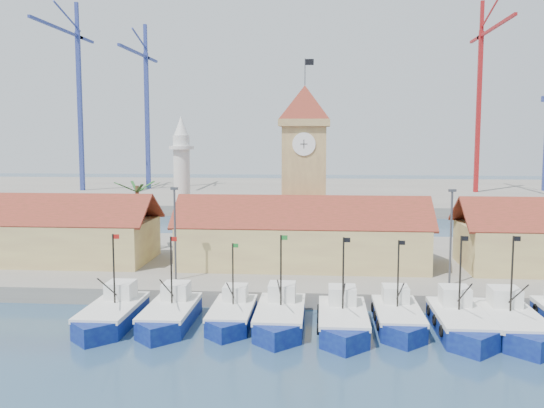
# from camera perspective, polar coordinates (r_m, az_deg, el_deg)

# --- Properties ---
(ground) EXTENTS (400.00, 400.00, 0.00)m
(ground) POSITION_cam_1_polar(r_m,az_deg,el_deg) (47.15, 2.05, -12.61)
(ground) COLOR navy
(ground) RESTS_ON ground
(quay) EXTENTS (140.00, 32.00, 1.50)m
(quay) POSITION_cam_1_polar(r_m,az_deg,el_deg) (70.11, 2.97, -5.65)
(quay) COLOR gray
(quay) RESTS_ON ground
(terminal) EXTENTS (240.00, 80.00, 2.00)m
(terminal) POSITION_cam_1_polar(r_m,az_deg,el_deg) (155.23, 3.94, 1.05)
(terminal) COLOR gray
(terminal) RESTS_ON ground
(boat_0) EXTENTS (3.79, 10.37, 7.85)m
(boat_0) POSITION_cam_1_polar(r_m,az_deg,el_deg) (51.66, -14.90, -10.17)
(boat_0) COLOR navy
(boat_0) RESTS_ON ground
(boat_1) EXTENTS (3.68, 10.07, 7.62)m
(boat_1) POSITION_cam_1_polar(r_m,az_deg,el_deg) (50.73, -9.64, -10.38)
(boat_1) COLOR navy
(boat_1) RESTS_ON ground
(boat_2) EXTENTS (3.38, 9.25, 7.00)m
(boat_2) POSITION_cam_1_polar(r_m,az_deg,el_deg) (50.40, -3.82, -10.49)
(boat_2) COLOR navy
(boat_2) RESTS_ON ground
(boat_3) EXTENTS (3.80, 10.40, 7.87)m
(boat_3) POSITION_cam_1_polar(r_m,az_deg,el_deg) (49.35, 0.76, -10.74)
(boat_3) COLOR navy
(boat_3) RESTS_ON ground
(boat_4) EXTENTS (3.79, 10.39, 7.86)m
(boat_4) POSITION_cam_1_polar(r_m,az_deg,el_deg) (48.66, 6.70, -11.03)
(boat_4) COLOR navy
(boat_4) RESTS_ON ground
(boat_5) EXTENTS (3.59, 9.84, 7.44)m
(boat_5) POSITION_cam_1_polar(r_m,az_deg,el_deg) (50.31, 11.82, -10.59)
(boat_5) COLOR navy
(boat_5) RESTS_ON ground
(boat_6) EXTENTS (3.89, 10.66, 8.06)m
(boat_6) POSITION_cam_1_polar(r_m,az_deg,el_deg) (50.11, 17.39, -10.74)
(boat_6) COLOR navy
(boat_6) RESTS_ON ground
(boat_7) EXTENTS (3.92, 10.75, 8.14)m
(boat_7) POSITION_cam_1_polar(r_m,az_deg,el_deg) (50.98, 21.80, -10.61)
(boat_7) COLOR navy
(boat_7) RESTS_ON ground
(hall_left) EXTENTS (31.20, 10.13, 7.61)m
(hall_left) POSITION_cam_1_polar(r_m,az_deg,el_deg) (73.84, -22.83, -2.98)
(hall_left) COLOR #D5C675
(hall_left) RESTS_ON quay
(hall_center) EXTENTS (27.04, 10.13, 7.61)m
(hall_center) POSITION_cam_1_polar(r_m,az_deg,el_deg) (65.57, 2.88, -3.60)
(hall_center) COLOR #D5C675
(hall_center) RESTS_ON quay
(clock_tower) EXTENTS (5.80, 5.80, 22.70)m
(clock_tower) POSITION_cam_1_polar(r_m,az_deg,el_deg) (70.65, 3.07, 3.62)
(clock_tower) COLOR tan
(clock_tower) RESTS_ON quay
(minaret) EXTENTS (3.00, 3.00, 16.30)m
(minaret) POSITION_cam_1_polar(r_m,az_deg,el_deg) (74.73, -8.48, 2.00)
(minaret) COLOR silver
(minaret) RESTS_ON quay
(palm_tree) EXTENTS (5.60, 5.03, 8.39)m
(palm_tree) POSITION_cam_1_polar(r_m,az_deg,el_deg) (74.46, -12.53, -0.80)
(palm_tree) COLOR brown
(palm_tree) RESTS_ON quay
(lamp_posts) EXTENTS (80.70, 0.25, 9.03)m
(lamp_posts) POSITION_cam_1_polar(r_m,az_deg,el_deg) (57.26, 3.14, -2.54)
(lamp_posts) COLOR #3F3F44
(lamp_posts) RESTS_ON quay
(crane_blue_far) EXTENTS (1.00, 34.72, 45.70)m
(crane_blue_far) POSITION_cam_1_polar(r_m,az_deg,el_deg) (157.21, -17.92, 10.51)
(crane_blue_far) COLOR navy
(crane_blue_far) RESTS_ON terminal
(crane_blue_near) EXTENTS (1.00, 30.64, 41.36)m
(crane_blue_near) POSITION_cam_1_polar(r_m,az_deg,el_deg) (158.10, -11.83, 9.66)
(crane_blue_near) COLOR navy
(crane_blue_near) RESTS_ON terminal
(crane_red_right) EXTENTS (1.00, 35.71, 44.99)m
(crane_red_right) POSITION_cam_1_polar(r_m,az_deg,el_deg) (152.86, 19.10, 10.47)
(crane_red_right) COLOR #A4191A
(crane_red_right) RESTS_ON terminal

